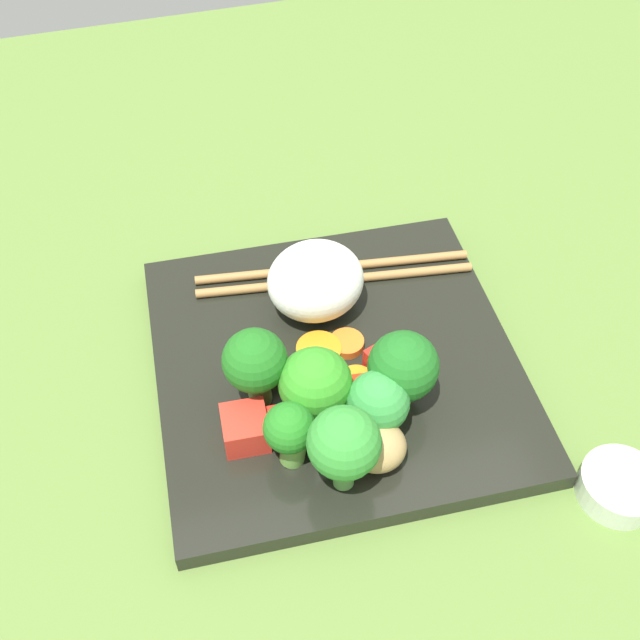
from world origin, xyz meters
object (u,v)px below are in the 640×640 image
object	(u,v)px
square_plate	(336,364)
carrot_slice_2	(297,377)
chopstick_pair	(334,274)
broccoli_floret_3	(290,431)
sauce_cup	(619,487)
rice_mound	(313,281)

from	to	relation	value
square_plate	carrot_slice_2	xyz separation A→B (cm)	(-1.08, 3.11, 1.01)
chopstick_pair	broccoli_floret_3	bearing A→B (deg)	71.74
carrot_slice_2	broccoli_floret_3	bearing A→B (deg)	161.56
broccoli_floret_3	sauce_cup	size ratio (longest dim) A/B	0.95
rice_mound	square_plate	bearing A→B (deg)	-177.71
chopstick_pair	sauce_cup	distance (cm)	24.79
square_plate	sauce_cup	world-z (taller)	sauce_cup
square_plate	sauce_cup	xyz separation A→B (cm)	(-14.18, -13.93, 0.20)
broccoli_floret_3	chopstick_pair	world-z (taller)	broccoli_floret_3
rice_mound	carrot_slice_2	bearing A→B (deg)	154.98
broccoli_floret_3	chopstick_pair	size ratio (longest dim) A/B	0.23
square_plate	sauce_cup	size ratio (longest dim) A/B	4.94
square_plate	rice_mound	bearing A→B (deg)	2.29
broccoli_floret_3	carrot_slice_2	xyz separation A→B (cm)	(5.66, -1.89, -2.50)
chopstick_pair	square_plate	bearing A→B (deg)	82.40
square_plate	rice_mound	size ratio (longest dim) A/B	3.52
square_plate	chopstick_pair	bearing A→B (deg)	-15.83
square_plate	carrot_slice_2	bearing A→B (deg)	109.10
square_plate	broccoli_floret_3	size ratio (longest dim) A/B	5.20
carrot_slice_2	chopstick_pair	xyz separation A→B (cm)	(8.70, -5.27, 0.05)
carrot_slice_2	sauce_cup	distance (cm)	21.51
rice_mound	chopstick_pair	bearing A→B (deg)	-43.64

